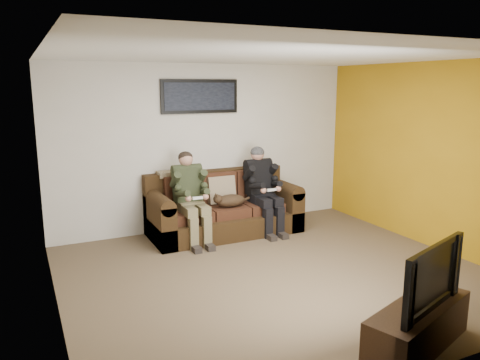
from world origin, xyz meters
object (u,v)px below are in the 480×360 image
person_left (190,192)px  framed_poster (200,96)px  cat (229,200)px  person_right (262,184)px  television (422,274)px  tv_stand (418,327)px  sofa (223,210)px

person_left → framed_poster: 1.52m
cat → framed_poster: bearing=108.6°
person_right → cat: size_ratio=2.01×
framed_poster → television: bearing=-84.3°
person_left → cat: (0.60, -0.05, -0.18)m
tv_stand → television: 0.49m
framed_poster → tv_stand: framed_poster is taller
cat → sofa: bearing=92.4°
person_right → cat: 0.62m
cat → tv_stand: size_ratio=0.53×
person_left → framed_poster: (0.39, 0.58, 1.35)m
sofa → cat: bearing=-87.6°
person_right → tv_stand: bearing=-96.0°
person_left → tv_stand: bearing=-77.2°
sofa → framed_poster: bearing=117.5°
person_right → tv_stand: 3.65m
person_left → framed_poster: size_ratio=1.05×
sofa → person_left: 0.74m
person_right → person_left: bearing=-180.0°
person_left → person_right: 1.19m
sofa → tv_stand: (0.22, -3.78, -0.16)m
person_right → television: (-0.38, -3.59, -0.06)m
person_left → tv_stand: size_ratio=1.05×
person_right → tv_stand: (-0.38, -3.59, -0.55)m
television → person_left: bearing=83.8°
cat → tv_stand: (0.21, -3.54, -0.37)m
cat → television: bearing=-86.6°
sofa → television: television is taller
television → tv_stand: bearing=71.1°
person_right → framed_poster: (-0.79, 0.58, 1.35)m
person_right → framed_poster: size_ratio=1.06×
person_right → television: person_right is taller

